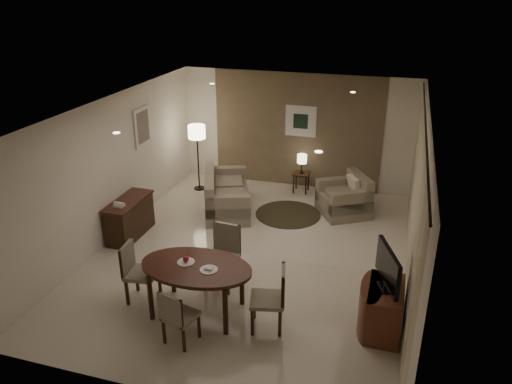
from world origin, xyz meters
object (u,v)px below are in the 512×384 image
(dining_table, at_px, (197,289))
(side_table, at_px, (301,182))
(console_desk, at_px, (130,218))
(chair_right, at_px, (267,299))
(chair_near, at_px, (181,315))
(sofa, at_px, (227,191))
(chair_left, at_px, (142,273))
(tv_cabinet, at_px, (384,309))
(chair_far, at_px, (221,258))
(floor_lamp, at_px, (198,158))
(armchair, at_px, (344,195))

(dining_table, relative_size, side_table, 3.60)
(console_desk, relative_size, chair_right, 1.25)
(console_desk, height_order, chair_right, chair_right)
(chair_near, bearing_deg, sofa, -65.17)
(chair_near, xyz_separation_m, chair_left, (-0.98, 0.73, 0.05))
(tv_cabinet, relative_size, sofa, 0.49)
(chair_far, distance_m, chair_right, 1.28)
(console_desk, distance_m, chair_far, 2.55)
(chair_near, xyz_separation_m, floor_lamp, (-1.87, 5.10, 0.36))
(chair_far, relative_size, sofa, 0.56)
(tv_cabinet, distance_m, chair_left, 3.64)
(chair_near, relative_size, chair_left, 0.90)
(chair_right, height_order, floor_lamp, floor_lamp)
(console_desk, distance_m, floor_lamp, 2.62)
(console_desk, xyz_separation_m, chair_left, (1.27, -1.81, 0.10))
(sofa, relative_size, side_table, 3.91)
(chair_far, height_order, chair_right, chair_far)
(armchair, bearing_deg, chair_left, -63.85)
(console_desk, bearing_deg, sofa, 50.32)
(armchair, bearing_deg, chair_right, -38.64)
(chair_near, bearing_deg, dining_table, -72.82)
(dining_table, distance_m, side_table, 4.99)
(console_desk, height_order, sofa, sofa)
(tv_cabinet, xyz_separation_m, armchair, (-1.06, 3.68, 0.08))
(dining_table, xyz_separation_m, chair_right, (1.09, -0.06, 0.09))
(chair_near, xyz_separation_m, side_table, (0.48, 5.63, -0.19))
(armchair, distance_m, floor_lamp, 3.50)
(console_desk, height_order, chair_left, chair_left)
(sofa, bearing_deg, floor_lamp, 27.91)
(chair_left, xyz_separation_m, sofa, (0.13, 3.49, -0.04))
(tv_cabinet, bearing_deg, armchair, 106.15)
(chair_far, bearing_deg, chair_right, -34.86)
(dining_table, bearing_deg, console_desk, 139.77)
(tv_cabinet, distance_m, armchair, 3.83)
(chair_left, bearing_deg, chair_far, -61.52)
(dining_table, relative_size, floor_lamp, 1.08)
(side_table, bearing_deg, floor_lamp, -167.28)
(sofa, bearing_deg, chair_far, 176.77)
(console_desk, relative_size, dining_table, 0.71)
(dining_table, distance_m, chair_far, 0.77)
(console_desk, relative_size, chair_near, 1.41)
(tv_cabinet, xyz_separation_m, chair_right, (-1.60, -0.42, 0.13))
(chair_right, bearing_deg, chair_near, -72.45)
(chair_near, distance_m, chair_left, 1.22)
(chair_right, bearing_deg, sofa, -165.25)
(chair_far, xyz_separation_m, sofa, (-0.91, 2.78, -0.08))
(chair_left, bearing_deg, chair_right, -98.97)
(dining_table, xyz_separation_m, chair_far, (0.10, 0.75, 0.12))
(side_table, height_order, floor_lamp, floor_lamp)
(side_table, bearing_deg, console_desk, -131.35)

